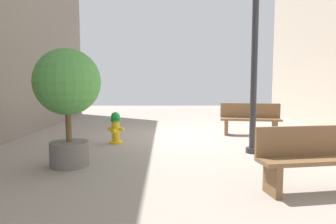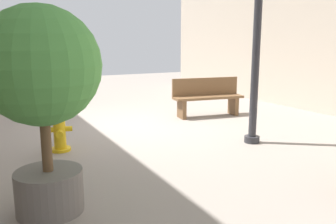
{
  "view_description": "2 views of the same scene",
  "coord_description": "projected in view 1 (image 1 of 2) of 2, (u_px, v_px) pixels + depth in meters",
  "views": [
    {
      "loc": [
        0.6,
        9.17,
        1.6
      ],
      "look_at": [
        0.54,
        2.69,
        0.97
      ],
      "focal_mm": 33.24,
      "sensor_mm": 36.0,
      "label": 1
    },
    {
      "loc": [
        2.95,
        7.13,
        1.84
      ],
      "look_at": [
        0.41,
        2.31,
        0.75
      ],
      "focal_mm": 37.56,
      "sensor_mm": 36.0,
      "label": 2
    }
  ],
  "objects": [
    {
      "name": "fire_hydrant",
      "position": [
        116.0,
        128.0,
        8.07
      ],
      "size": [
        0.43,
        0.41,
        0.82
      ],
      "color": "gold",
      "rests_on": "ground_plane"
    },
    {
      "name": "street_lamp",
      "position": [
        255.0,
        47.0,
        6.79
      ],
      "size": [
        0.36,
        0.36,
        3.79
      ],
      "color": "#2D2D33",
      "rests_on": "ground_plane"
    },
    {
      "name": "planter_tree",
      "position": [
        67.0,
        90.0,
        5.79
      ],
      "size": [
        1.24,
        1.24,
        2.22
      ],
      "color": "slate",
      "rests_on": "ground_plane"
    },
    {
      "name": "bench_near",
      "position": [
        250.0,
        118.0,
        9.36
      ],
      "size": [
        1.82,
        0.71,
        0.95
      ],
      "color": "brown",
      "rests_on": "ground_plane"
    },
    {
      "name": "ground_plane",
      "position": [
        185.0,
        136.0,
        9.28
      ],
      "size": [
        23.4,
        23.4,
        0.0
      ],
      "primitive_type": "plane",
      "color": "gray"
    },
    {
      "name": "bench_far",
      "position": [
        317.0,
        157.0,
        4.54
      ],
      "size": [
        1.84,
        0.7,
        0.95
      ],
      "color": "brown",
      "rests_on": "ground_plane"
    }
  ]
}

